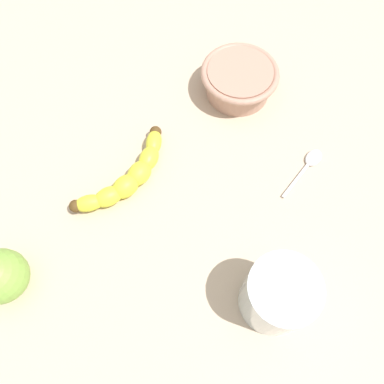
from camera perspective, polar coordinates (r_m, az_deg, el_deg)
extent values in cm
cube|color=#C6AE93|center=(65.28, -3.78, 0.32)|extent=(120.00, 120.00, 3.00)
ellipsoid|color=yellow|center=(62.73, -14.87, -1.59)|extent=(4.13, 5.33, 2.62)
ellipsoid|color=yellow|center=(62.48, -12.17, -0.67)|extent=(5.20, 5.60, 3.05)
ellipsoid|color=yellow|center=(62.72, -9.74, 0.81)|extent=(5.83, 5.71, 3.49)
ellipsoid|color=yellow|center=(63.45, -7.76, 2.74)|extent=(5.77, 5.23, 3.49)
ellipsoid|color=yellow|center=(64.59, -6.37, 4.94)|extent=(5.26, 4.02, 3.05)
ellipsoid|color=yellow|center=(66.07, -5.64, 7.24)|extent=(4.76, 2.73, 2.62)
sphere|color=#513819|center=(63.10, -16.73, -1.99)|extent=(2.04, 2.04, 2.04)
sphere|color=#513819|center=(67.18, -5.38, 8.76)|extent=(2.04, 2.04, 2.04)
cylinder|color=silver|center=(54.35, 12.49, -14.59)|extent=(9.46, 9.46, 10.33)
cylinder|color=#A7D598|center=(54.37, 12.49, -14.59)|extent=(8.96, 8.96, 9.80)
cylinder|color=tan|center=(72.68, 6.89, 15.82)|extent=(11.58, 11.58, 5.46)
torus|color=tan|center=(71.09, 7.08, 16.94)|extent=(13.78, 13.78, 1.20)
sphere|color=#84B747|center=(61.04, -26.29, -11.02)|extent=(7.74, 7.74, 7.74)
ellipsoid|color=silver|center=(68.96, 17.42, 4.85)|extent=(4.32, 3.93, 0.80)
cube|color=silver|center=(66.24, 15.19, 1.89)|extent=(7.50, 4.88, 0.25)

